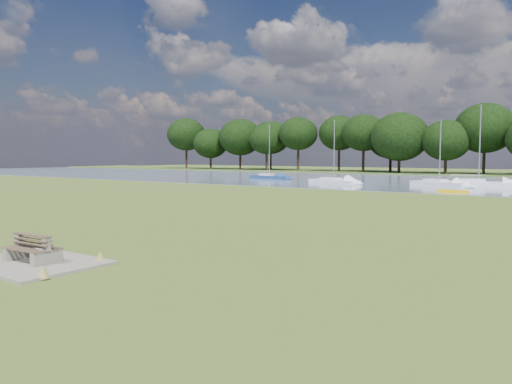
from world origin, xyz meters
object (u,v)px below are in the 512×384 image
Objects in this scene: kayak at (453,191)px; sailboat_6 at (439,182)px; bench_pair at (33,250)px; sailboat_3 at (333,180)px; sailboat_0 at (478,182)px; sailboat_4 at (269,176)px.

sailboat_6 is at bearing 113.20° from kayak.
sailboat_3 is (-12.17, 45.47, -0.03)m from bench_pair.
sailboat_3 is at bearing 102.51° from bench_pair.
sailboat_0 is at bearing 83.62° from bench_pair.
bench_pair is 0.23× the size of sailboat_4.
sailboat_0 is 1.13× the size of sailboat_4.
sailboat_3 is 0.97× the size of sailboat_4.
sailboat_4 is at bearing 168.07° from sailboat_0.
bench_pair is 0.24× the size of sailboat_3.
kayak is 0.37× the size of sailboat_6.
kayak is (3.36, 38.00, -0.30)m from bench_pair.
sailboat_4 is (-12.36, 4.66, 0.06)m from sailboat_3.
sailboat_4 is (-27.89, 12.14, 0.33)m from kayak.
sailboat_3 is at bearing -20.84° from sailboat_4.
sailboat_3 is 13.21m from sailboat_4.
sailboat_6 is at bearing -162.48° from sailboat_0.
sailboat_3 is at bearing -177.33° from sailboat_0.
sailboat_4 is at bearing 157.43° from kayak.
sailboat_3 is (-15.49, -3.15, -0.10)m from sailboat_0.
sailboat_0 reaches higher than kayak.
sailboat_4 is (-27.86, 1.51, -0.04)m from sailboat_0.
sailboat_0 is at bearing 47.65° from sailboat_6.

